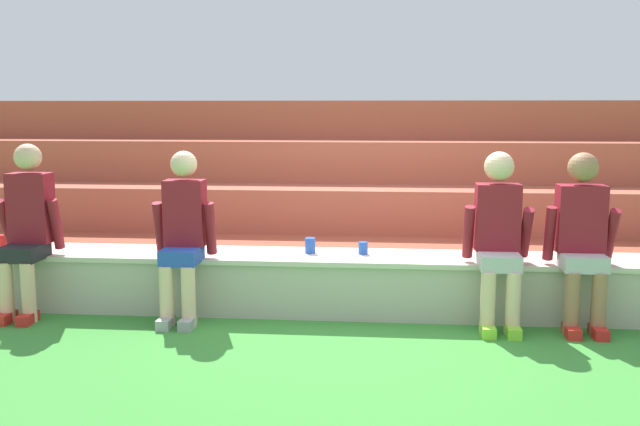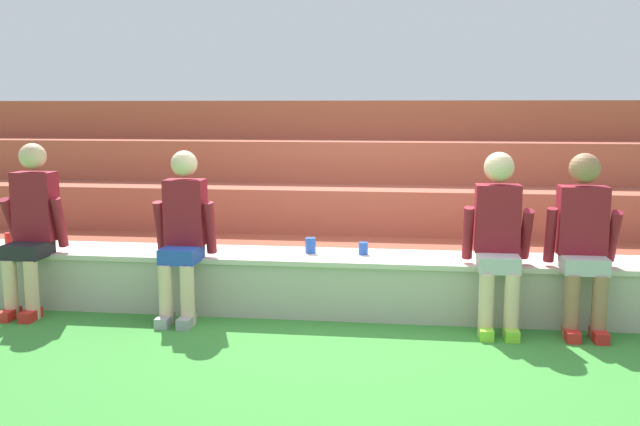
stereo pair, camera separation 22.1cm
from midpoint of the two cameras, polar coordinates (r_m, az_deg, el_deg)
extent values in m
plane|color=#388433|center=(5.64, 4.28, -8.81)|extent=(80.00, 80.00, 0.00)
cube|color=#B7AF9E|center=(5.84, 4.46, -5.77)|extent=(8.36, 0.56, 0.48)
cube|color=beige|center=(5.79, 4.48, -3.64)|extent=(8.40, 0.60, 0.04)
cube|color=#9A432F|center=(6.59, 4.81, -4.31)|extent=(12.12, 0.66, 0.44)
cube|color=#A9523D|center=(7.19, 5.07, -1.44)|extent=(12.12, 0.66, 0.88)
cube|color=#A7513C|center=(7.82, 5.30, 0.98)|extent=(12.12, 0.66, 1.32)
cube|color=#A44E39|center=(8.45, 5.49, 3.04)|extent=(12.12, 0.66, 1.75)
cylinder|color=#DBAD89|center=(6.16, -22.76, -5.68)|extent=(0.11, 0.11, 0.48)
cylinder|color=#DBAD89|center=(6.07, -21.27, -5.80)|extent=(0.11, 0.11, 0.48)
cube|color=red|center=(6.18, -22.84, -7.55)|extent=(0.10, 0.22, 0.08)
cube|color=red|center=(6.09, -21.35, -7.69)|extent=(0.10, 0.22, 0.08)
cube|color=black|center=(6.17, -21.53, -2.80)|extent=(0.30, 0.34, 0.12)
cube|color=maroon|center=(6.25, -21.03, 0.51)|extent=(0.33, 0.20, 0.57)
sphere|color=#DBAD89|center=(6.21, -21.24, 4.28)|extent=(0.22, 0.22, 0.22)
cylinder|color=maroon|center=(6.36, -22.76, -0.62)|extent=(0.08, 0.24, 0.42)
cylinder|color=maroon|center=(6.15, -19.30, -0.72)|extent=(0.08, 0.18, 0.43)
cylinder|color=beige|center=(5.62, -11.22, -6.49)|extent=(0.11, 0.11, 0.48)
cylinder|color=beige|center=(5.57, -9.53, -6.58)|extent=(0.11, 0.11, 0.48)
cube|color=#99999E|center=(5.64, -11.29, -8.53)|extent=(0.10, 0.22, 0.08)
cube|color=#99999E|center=(5.59, -9.60, -8.64)|extent=(0.10, 0.22, 0.08)
cube|color=#2347B2|center=(5.66, -10.02, -3.31)|extent=(0.28, 0.35, 0.12)
cube|color=maroon|center=(5.73, -9.72, 0.07)|extent=(0.31, 0.20, 0.53)
sphere|color=beige|center=(5.69, -9.81, 3.94)|extent=(0.21, 0.21, 0.21)
cylinder|color=maroon|center=(5.79, -11.70, -1.08)|extent=(0.08, 0.17, 0.43)
cylinder|color=maroon|center=(5.67, -7.75, -1.18)|extent=(0.08, 0.15, 0.43)
cylinder|color=beige|center=(5.41, 14.40, -7.20)|extent=(0.11, 0.11, 0.48)
cylinder|color=beige|center=(5.43, 16.33, -7.20)|extent=(0.11, 0.11, 0.48)
cube|color=#8CD833|center=(5.43, 14.37, -9.33)|extent=(0.10, 0.22, 0.08)
cube|color=#8CD833|center=(5.45, 16.31, -9.32)|extent=(0.10, 0.22, 0.08)
cube|color=#B2B2B7|center=(5.48, 15.31, -3.89)|extent=(0.30, 0.32, 0.12)
cube|color=maroon|center=(5.57, 15.21, -0.41)|extent=(0.33, 0.20, 0.51)
sphere|color=beige|center=(5.53, 15.37, 3.60)|extent=(0.23, 0.23, 0.23)
cylinder|color=maroon|center=(5.55, 12.98, -1.58)|extent=(0.08, 0.18, 0.43)
cylinder|color=maroon|center=(5.61, 17.38, -1.64)|extent=(0.08, 0.25, 0.42)
cylinder|color=#996B4C|center=(5.55, 20.71, -7.09)|extent=(0.11, 0.11, 0.48)
cylinder|color=#996B4C|center=(5.60, 22.67, -7.07)|extent=(0.11, 0.11, 0.48)
cube|color=red|center=(5.57, 20.70, -9.16)|extent=(0.10, 0.22, 0.08)
cube|color=red|center=(5.61, 22.66, -9.12)|extent=(0.10, 0.22, 0.08)
cube|color=#B2B2B7|center=(5.61, 21.58, -3.89)|extent=(0.32, 0.29, 0.12)
cube|color=maroon|center=(5.69, 21.42, -0.54)|extent=(0.35, 0.20, 0.51)
sphere|color=#996B4C|center=(5.64, 21.64, 3.37)|extent=(0.23, 0.23, 0.23)
cylinder|color=maroon|center=(5.63, 19.17, -1.69)|extent=(0.08, 0.15, 0.43)
cylinder|color=maroon|center=(5.74, 23.60, -1.74)|extent=(0.08, 0.24, 0.42)
cylinder|color=red|center=(6.63, -22.87, -2.01)|extent=(0.08, 0.08, 0.13)
cylinder|color=blue|center=(5.86, 0.31, -2.64)|extent=(0.09, 0.09, 0.13)
cylinder|color=blue|center=(5.82, 4.60, -2.87)|extent=(0.08, 0.08, 0.10)
camera|label=1|loc=(0.11, -88.90, 0.16)|focal=39.67mm
camera|label=2|loc=(0.11, 91.10, -0.16)|focal=39.67mm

